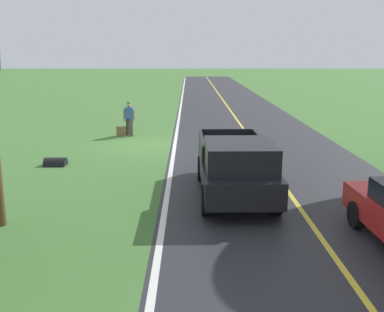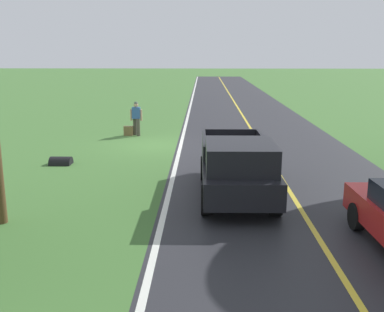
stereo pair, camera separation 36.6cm
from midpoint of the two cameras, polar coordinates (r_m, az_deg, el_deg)
name	(u,v)px [view 2 (the right image)]	position (r m, az deg, el deg)	size (l,w,h in m)	color
ground_plane	(156,145)	(20.70, -4.05, 1.42)	(200.00, 200.00, 0.00)	#427033
road_surface	(261,145)	(20.80, 9.32, 1.34)	(7.77, 120.00, 0.00)	#28282D
lane_edge_line	(181,145)	(20.62, -0.94, 1.42)	(0.16, 117.60, 0.00)	silver
lane_centre_line	(261,145)	(20.80, 9.32, 1.35)	(0.14, 117.60, 0.00)	gold
hitchhiker_walking	(136,116)	(23.05, -6.66, 5.03)	(0.62, 0.52, 1.75)	#4C473D
suitcase_carried	(128,131)	(23.16, -7.67, 3.20)	(0.20, 0.46, 0.49)	brown
pickup_truck_passing	(237,166)	(13.03, 6.58, -1.26)	(2.14, 5.42, 1.82)	black
drainage_culvert	(61,164)	(17.74, -15.80, -1.03)	(0.60, 0.60, 0.80)	black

